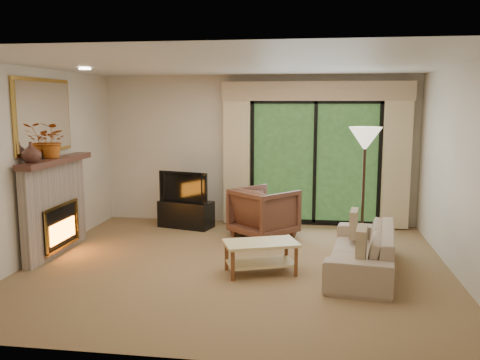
# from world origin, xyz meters

# --- Properties ---
(floor) EXTENTS (5.50, 5.50, 0.00)m
(floor) POSITION_xyz_m (0.00, 0.00, 0.00)
(floor) COLOR olive
(floor) RESTS_ON ground
(ceiling) EXTENTS (5.50, 5.50, 0.00)m
(ceiling) POSITION_xyz_m (0.00, 0.00, 2.60)
(ceiling) COLOR silver
(ceiling) RESTS_ON ground
(wall_back) EXTENTS (5.00, 0.00, 5.00)m
(wall_back) POSITION_xyz_m (0.00, 2.50, 1.30)
(wall_back) COLOR beige
(wall_back) RESTS_ON ground
(wall_front) EXTENTS (5.00, 0.00, 5.00)m
(wall_front) POSITION_xyz_m (0.00, -2.50, 1.30)
(wall_front) COLOR beige
(wall_front) RESTS_ON ground
(wall_left) EXTENTS (0.00, 5.00, 5.00)m
(wall_left) POSITION_xyz_m (-2.75, 0.00, 1.30)
(wall_left) COLOR beige
(wall_left) RESTS_ON ground
(wall_right) EXTENTS (0.00, 5.00, 5.00)m
(wall_right) POSITION_xyz_m (2.75, 0.00, 1.30)
(wall_right) COLOR beige
(wall_right) RESTS_ON ground
(fireplace) EXTENTS (0.24, 1.70, 1.37)m
(fireplace) POSITION_xyz_m (-2.63, 0.20, 0.69)
(fireplace) COLOR gray
(fireplace) RESTS_ON floor
(mirror) EXTENTS (0.07, 1.45, 1.02)m
(mirror) POSITION_xyz_m (-2.71, 0.20, 1.95)
(mirror) COLOR gold
(mirror) RESTS_ON wall_left
(sliding_door) EXTENTS (2.26, 0.10, 2.16)m
(sliding_door) POSITION_xyz_m (1.00, 2.45, 1.10)
(sliding_door) COLOR black
(sliding_door) RESTS_ON floor
(curtain_left) EXTENTS (0.45, 0.18, 2.35)m
(curtain_left) POSITION_xyz_m (-0.35, 2.34, 1.20)
(curtain_left) COLOR beige
(curtain_left) RESTS_ON floor
(curtain_right) EXTENTS (0.45, 0.18, 2.35)m
(curtain_right) POSITION_xyz_m (2.35, 2.34, 1.20)
(curtain_right) COLOR beige
(curtain_right) RESTS_ON floor
(cornice) EXTENTS (3.20, 0.24, 0.32)m
(cornice) POSITION_xyz_m (1.00, 2.36, 2.32)
(cornice) COLOR tan
(cornice) RESTS_ON wall_back
(media_console) EXTENTS (0.98, 0.63, 0.45)m
(media_console) POSITION_xyz_m (-1.18, 1.95, 0.23)
(media_console) COLOR black
(media_console) RESTS_ON floor
(tv) EXTENTS (0.91, 0.35, 0.52)m
(tv) POSITION_xyz_m (-1.18, 1.95, 0.72)
(tv) COLOR black
(tv) RESTS_ON media_console
(armchair) EXTENTS (1.22, 1.22, 0.80)m
(armchair) POSITION_xyz_m (0.21, 1.51, 0.40)
(armchair) COLOR brown
(armchair) RESTS_ON floor
(sofa) EXTENTS (1.03, 2.05, 0.57)m
(sofa) POSITION_xyz_m (1.61, -0.01, 0.29)
(sofa) COLOR gray
(sofa) RESTS_ON floor
(pillow_near) EXTENTS (0.17, 0.44, 0.43)m
(pillow_near) POSITION_xyz_m (1.54, -0.57, 0.50)
(pillow_near) COLOR brown
(pillow_near) RESTS_ON sofa
(pillow_far) EXTENTS (0.15, 0.39, 0.38)m
(pillow_far) POSITION_xyz_m (1.54, 0.56, 0.49)
(pillow_far) COLOR brown
(pillow_far) RESTS_ON sofa
(coffee_table) EXTENTS (1.02, 0.78, 0.41)m
(coffee_table) POSITION_xyz_m (0.34, -0.25, 0.20)
(coffee_table) COLOR beige
(coffee_table) RESTS_ON floor
(floor_lamp) EXTENTS (0.60, 0.60, 1.78)m
(floor_lamp) POSITION_xyz_m (1.71, 1.13, 0.89)
(floor_lamp) COLOR #F8EAC8
(floor_lamp) RESTS_ON floor
(vase) EXTENTS (0.26, 0.26, 0.27)m
(vase) POSITION_xyz_m (-2.61, -0.36, 1.50)
(vase) COLOR #4B2A21
(vase) RESTS_ON fireplace
(branches) EXTENTS (0.50, 0.46, 0.49)m
(branches) POSITION_xyz_m (-2.61, 0.19, 1.61)
(branches) COLOR #B15517
(branches) RESTS_ON fireplace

